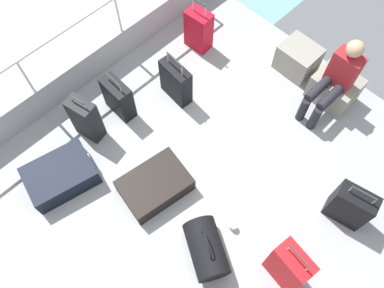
{
  "coord_description": "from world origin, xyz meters",
  "views": [
    {
      "loc": [
        1.13,
        -1.28,
        4.35
      ],
      "look_at": [
        -0.37,
        0.22,
        0.25
      ],
      "focal_mm": 36.36,
      "sensor_mm": 36.0,
      "label": 1
    }
  ],
  "objects_px": {
    "suitcase_1": "(61,176)",
    "suitcase_5": "(86,119)",
    "suitcase_4": "(118,98)",
    "cargo_crate_0": "(298,58)",
    "suitcase_8": "(199,30)",
    "duffel_bag": "(206,249)",
    "suitcase_6": "(288,266)",
    "paper_cup": "(233,227)",
    "suitcase_3": "(176,82)",
    "passenger_seated": "(336,79)",
    "cargo_crate_1": "(334,88)",
    "suitcase_7": "(350,206)",
    "suitcase_2": "(155,185)"
  },
  "relations": [
    {
      "from": "suitcase_3",
      "to": "paper_cup",
      "type": "relative_size",
      "value": 7.41
    },
    {
      "from": "cargo_crate_1",
      "to": "suitcase_5",
      "type": "xyz_separation_m",
      "value": [
        -1.83,
        -2.6,
        0.13
      ]
    },
    {
      "from": "suitcase_1",
      "to": "cargo_crate_1",
      "type": "bearing_deg",
      "value": 64.58
    },
    {
      "from": "paper_cup",
      "to": "cargo_crate_0",
      "type": "bearing_deg",
      "value": 111.78
    },
    {
      "from": "suitcase_7",
      "to": "duffel_bag",
      "type": "distance_m",
      "value": 1.63
    },
    {
      "from": "suitcase_7",
      "to": "duffel_bag",
      "type": "bearing_deg",
      "value": -119.45
    },
    {
      "from": "suitcase_1",
      "to": "suitcase_2",
      "type": "distance_m",
      "value": 1.11
    },
    {
      "from": "cargo_crate_0",
      "to": "suitcase_4",
      "type": "distance_m",
      "value": 2.47
    },
    {
      "from": "suitcase_6",
      "to": "duffel_bag",
      "type": "bearing_deg",
      "value": -149.7
    },
    {
      "from": "passenger_seated",
      "to": "suitcase_6",
      "type": "relative_size",
      "value": 1.31
    },
    {
      "from": "passenger_seated",
      "to": "suitcase_1",
      "type": "relative_size",
      "value": 1.26
    },
    {
      "from": "cargo_crate_1",
      "to": "suitcase_6",
      "type": "height_order",
      "value": "suitcase_6"
    },
    {
      "from": "suitcase_1",
      "to": "paper_cup",
      "type": "bearing_deg",
      "value": 28.83
    },
    {
      "from": "suitcase_1",
      "to": "suitcase_5",
      "type": "height_order",
      "value": "suitcase_5"
    },
    {
      "from": "passenger_seated",
      "to": "suitcase_7",
      "type": "distance_m",
      "value": 1.52
    },
    {
      "from": "suitcase_6",
      "to": "paper_cup",
      "type": "bearing_deg",
      "value": -179.42
    },
    {
      "from": "suitcase_6",
      "to": "paper_cup",
      "type": "distance_m",
      "value": 0.76
    },
    {
      "from": "suitcase_4",
      "to": "duffel_bag",
      "type": "distance_m",
      "value": 2.15
    },
    {
      "from": "suitcase_5",
      "to": "suitcase_8",
      "type": "distance_m",
      "value": 2.0
    },
    {
      "from": "suitcase_5",
      "to": "paper_cup",
      "type": "xyz_separation_m",
      "value": [
        2.11,
        0.36,
        -0.28
      ]
    },
    {
      "from": "duffel_bag",
      "to": "paper_cup",
      "type": "xyz_separation_m",
      "value": [
        0.02,
        0.41,
        -0.13
      ]
    },
    {
      "from": "suitcase_1",
      "to": "suitcase_6",
      "type": "relative_size",
      "value": 1.04
    },
    {
      "from": "suitcase_3",
      "to": "paper_cup",
      "type": "distance_m",
      "value": 1.96
    },
    {
      "from": "cargo_crate_0",
      "to": "passenger_seated",
      "type": "xyz_separation_m",
      "value": [
        0.64,
        -0.24,
        0.38
      ]
    },
    {
      "from": "suitcase_5",
      "to": "suitcase_6",
      "type": "relative_size",
      "value": 0.9
    },
    {
      "from": "cargo_crate_0",
      "to": "duffel_bag",
      "type": "relative_size",
      "value": 0.76
    },
    {
      "from": "cargo_crate_1",
      "to": "suitcase_5",
      "type": "height_order",
      "value": "suitcase_5"
    },
    {
      "from": "cargo_crate_0",
      "to": "suitcase_4",
      "type": "bearing_deg",
      "value": -118.58
    },
    {
      "from": "suitcase_4",
      "to": "suitcase_5",
      "type": "bearing_deg",
      "value": -91.57
    },
    {
      "from": "cargo_crate_1",
      "to": "suitcase_8",
      "type": "height_order",
      "value": "suitcase_8"
    },
    {
      "from": "suitcase_8",
      "to": "duffel_bag",
      "type": "xyz_separation_m",
      "value": [
        2.15,
        -2.06,
        -0.12
      ]
    },
    {
      "from": "passenger_seated",
      "to": "suitcase_3",
      "type": "xyz_separation_m",
      "value": [
        -1.48,
        -1.25,
        -0.29
      ]
    },
    {
      "from": "suitcase_7",
      "to": "paper_cup",
      "type": "relative_size",
      "value": 7.04
    },
    {
      "from": "suitcase_1",
      "to": "paper_cup",
      "type": "xyz_separation_m",
      "value": [
        1.83,
        1.0,
        -0.09
      ]
    },
    {
      "from": "suitcase_6",
      "to": "paper_cup",
      "type": "xyz_separation_m",
      "value": [
        -0.7,
        -0.01,
        -0.31
      ]
    },
    {
      "from": "suitcase_4",
      "to": "cargo_crate_0",
      "type": "bearing_deg",
      "value": 61.42
    },
    {
      "from": "passenger_seated",
      "to": "suitcase_1",
      "type": "distance_m",
      "value": 3.46
    },
    {
      "from": "suitcase_1",
      "to": "paper_cup",
      "type": "height_order",
      "value": "suitcase_1"
    },
    {
      "from": "suitcase_4",
      "to": "suitcase_7",
      "type": "xyz_separation_m",
      "value": [
        2.88,
        0.87,
        0.02
      ]
    },
    {
      "from": "suitcase_4",
      "to": "suitcase_6",
      "type": "xyz_separation_m",
      "value": [
        2.8,
        -0.13,
        0.08
      ]
    },
    {
      "from": "suitcase_8",
      "to": "duffel_bag",
      "type": "bearing_deg",
      "value": -43.79
    },
    {
      "from": "suitcase_8",
      "to": "paper_cup",
      "type": "xyz_separation_m",
      "value": [
        2.17,
        -1.64,
        -0.25
      ]
    },
    {
      "from": "suitcase_6",
      "to": "suitcase_8",
      "type": "bearing_deg",
      "value": 150.28
    },
    {
      "from": "suitcase_2",
      "to": "suitcase_5",
      "type": "relative_size",
      "value": 1.14
    },
    {
      "from": "suitcase_7",
      "to": "suitcase_1",
      "type": "bearing_deg",
      "value": -142.33
    },
    {
      "from": "suitcase_4",
      "to": "duffel_bag",
      "type": "bearing_deg",
      "value": -14.78
    },
    {
      "from": "suitcase_2",
      "to": "suitcase_7",
      "type": "height_order",
      "value": "suitcase_7"
    },
    {
      "from": "suitcase_1",
      "to": "paper_cup",
      "type": "relative_size",
      "value": 8.71
    },
    {
      "from": "cargo_crate_0",
      "to": "suitcase_8",
      "type": "height_order",
      "value": "suitcase_8"
    },
    {
      "from": "suitcase_1",
      "to": "suitcase_5",
      "type": "bearing_deg",
      "value": 114.01
    }
  ]
}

